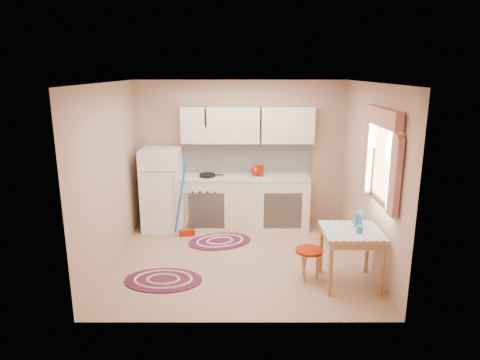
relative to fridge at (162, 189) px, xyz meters
name	(u,v)px	position (x,y,z in m)	size (l,w,h in m)	color
room_shell	(251,148)	(1.47, -1.01, 0.90)	(3.64, 3.60, 2.52)	tan
fridge	(162,189)	(0.00, 0.00, 0.00)	(0.65, 0.60, 1.40)	white
broom	(186,201)	(0.45, -0.35, -0.10)	(0.28, 0.12, 1.20)	blue
base_cabinets	(242,203)	(1.36, 0.05, -0.26)	(2.25, 0.60, 0.88)	silver
countertop	(242,177)	(1.36, 0.05, 0.20)	(2.27, 0.62, 0.04)	beige
frying_pan	(207,175)	(0.77, 0.00, 0.24)	(0.27, 0.27, 0.05)	black
red_kettle	(255,171)	(1.58, 0.05, 0.31)	(0.18, 0.17, 0.18)	#8E1905
red_canister	(260,171)	(1.67, 0.05, 0.30)	(0.12, 0.12, 0.16)	#8E1905
table	(350,257)	(2.72, -1.97, -0.34)	(0.72, 0.72, 0.72)	tan
stool	(309,264)	(2.22, -1.86, -0.49)	(0.35, 0.35, 0.42)	#8E1905
coffee_pot	(359,218)	(2.83, -1.85, 0.14)	(0.12, 0.11, 0.25)	teal
mug	(360,230)	(2.78, -2.07, 0.07)	(0.08, 0.08, 0.10)	teal
rug_center	(220,241)	(1.00, -0.61, -0.69)	(1.02, 0.68, 0.02)	maroon
rug_left	(163,280)	(0.32, -1.90, -0.69)	(1.02, 0.68, 0.02)	maroon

